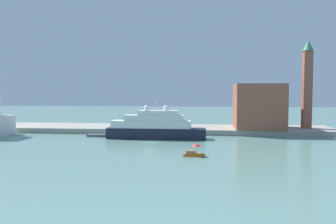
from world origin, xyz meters
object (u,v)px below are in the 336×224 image
(parked_car, at_px, (119,125))
(person_figure, at_px, (132,125))
(harbor_building, at_px, (258,106))
(work_barge, at_px, (97,135))
(small_motorboat, at_px, (194,151))
(large_yacht, at_px, (155,127))
(mooring_bollard, at_px, (181,128))
(bell_tower, at_px, (307,81))

(parked_car, distance_m, person_figure, 4.32)
(parked_car, bearing_deg, harbor_building, 0.74)
(work_barge, bearing_deg, small_motorboat, -42.99)
(large_yacht, height_order, small_motorboat, large_yacht)
(work_barge, distance_m, mooring_bollard, 25.29)
(work_barge, bearing_deg, mooring_bollard, 16.37)
(small_motorboat, bearing_deg, harbor_building, 65.03)
(parked_car, bearing_deg, mooring_bollard, -15.53)
(harbor_building, distance_m, bell_tower, 16.97)
(bell_tower, bearing_deg, mooring_bollard, -169.01)
(work_barge, bearing_deg, harbor_building, 15.49)
(small_motorboat, bearing_deg, large_yacht, 115.26)
(bell_tower, distance_m, person_figure, 57.22)
(work_barge, bearing_deg, person_figure, 57.05)
(bell_tower, bearing_deg, large_yacht, -159.60)
(harbor_building, bearing_deg, work_barge, -164.51)
(work_barge, bearing_deg, parked_car, 74.05)
(person_figure, xyz_separation_m, mooring_bollard, (16.28, -5.13, -0.41))
(large_yacht, height_order, parked_car, large_yacht)
(large_yacht, height_order, work_barge, large_yacht)
(harbor_building, distance_m, mooring_bollard, 25.80)
(harbor_building, xyz_separation_m, bell_tower, (15.04, 1.32, 7.74))
(bell_tower, bearing_deg, harbor_building, -174.97)
(small_motorboat, relative_size, person_figure, 2.55)
(harbor_building, distance_m, parked_car, 45.14)
(harbor_building, relative_size, mooring_bollard, 20.05)
(small_motorboat, bearing_deg, person_figure, 118.41)
(large_yacht, xyz_separation_m, work_barge, (-17.55, 2.33, -2.85))
(bell_tower, height_order, mooring_bollard, bell_tower)
(parked_car, relative_size, mooring_bollard, 4.89)
(parked_car, bearing_deg, small_motorboat, -57.41)
(small_motorboat, distance_m, work_barge, 40.15)
(harbor_building, bearing_deg, small_motorboat, -114.97)
(harbor_building, bearing_deg, bell_tower, 5.03)
(parked_car, bearing_deg, person_figure, -7.68)
(parked_car, height_order, person_figure, person_figure)
(harbor_building, height_order, parked_car, harbor_building)
(mooring_bollard, bearing_deg, bell_tower, 10.99)
(harbor_building, xyz_separation_m, person_figure, (-40.41, -1.15, -6.20))
(person_figure, bearing_deg, large_yacht, -56.59)
(small_motorboat, distance_m, bell_tower, 56.24)
(work_barge, relative_size, harbor_building, 0.35)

